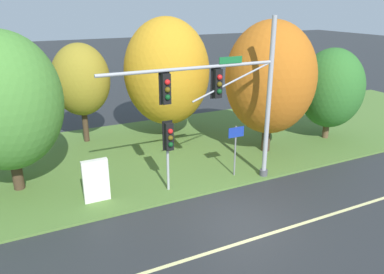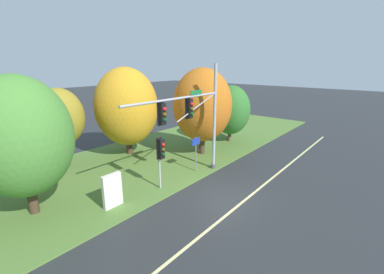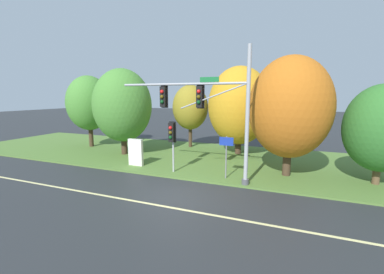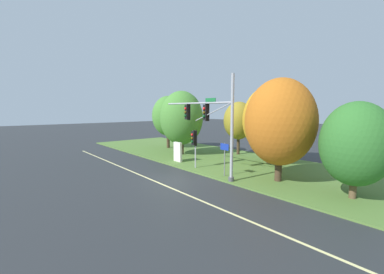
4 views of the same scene
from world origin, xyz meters
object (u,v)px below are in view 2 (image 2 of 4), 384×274
tree_behind_signpost (60,117)px  tree_mid_verge (127,107)px  tree_left_of_mast (21,137)px  tree_tall_centre (203,105)px  traffic_signal_mast (196,115)px  route_sign_post (196,149)px  info_kiosk (112,191)px  tree_right_far (230,110)px  pedestrian_signal_near_kerb (161,152)px

tree_behind_signpost → tree_mid_verge: 5.08m
tree_left_of_mast → tree_tall_centre: (13.00, -1.11, 0.11)m
traffic_signal_mast → tree_tall_centre: size_ratio=1.10×
route_sign_post → info_kiosk: route_sign_post is taller
tree_left_of_mast → info_kiosk: bearing=-42.0°
traffic_signal_mast → tree_right_far: size_ratio=1.44×
info_kiosk → tree_mid_verge: bearing=47.2°
tree_behind_signpost → tree_mid_verge: tree_mid_verge is taller
traffic_signal_mast → tree_tall_centre: 4.98m
pedestrian_signal_near_kerb → info_kiosk: bearing=170.1°
tree_tall_centre → info_kiosk: 10.65m
traffic_signal_mast → tree_behind_signpost: size_ratio=1.35×
tree_mid_verge → info_kiosk: tree_mid_verge is taller
pedestrian_signal_near_kerb → tree_tall_centre: bearing=17.3°
tree_behind_signpost → tree_mid_verge: (4.91, -1.25, 0.28)m
pedestrian_signal_near_kerb → tree_behind_signpost: size_ratio=0.56×
pedestrian_signal_near_kerb → tree_mid_verge: size_ratio=0.45×
info_kiosk → tree_right_far: bearing=6.7°
route_sign_post → traffic_signal_mast: bearing=-142.3°
tree_behind_signpost → info_kiosk: tree_behind_signpost is taller
tree_mid_verge → tree_right_far: tree_mid_verge is taller
tree_mid_verge → info_kiosk: 9.31m
route_sign_post → tree_left_of_mast: (-9.64, 3.12, 2.39)m
tree_behind_signpost → tree_right_far: size_ratio=1.06×
tree_left_of_mast → tree_tall_centre: 13.04m
info_kiosk → traffic_signal_mast: bearing=-10.5°
route_sign_post → tree_mid_verge: size_ratio=0.35×
tree_left_of_mast → info_kiosk: 5.11m
traffic_signal_mast → info_kiosk: size_ratio=4.22×
pedestrian_signal_near_kerb → info_kiosk: 3.52m
tree_tall_centre → tree_right_far: 4.86m
pedestrian_signal_near_kerb → tree_mid_verge: bearing=68.1°
tree_mid_verge → info_kiosk: bearing=-132.8°
traffic_signal_mast → route_sign_post: traffic_signal_mast is taller
pedestrian_signal_near_kerb → info_kiosk: pedestrian_signal_near_kerb is taller
tree_tall_centre → tree_mid_verge: bearing=129.9°
route_sign_post → tree_mid_verge: (-0.70, 6.86, 2.37)m
route_sign_post → tree_right_far: tree_right_far is taller
traffic_signal_mast → tree_mid_verge: 7.52m
tree_right_far → info_kiosk: 15.01m
tree_mid_verge → tree_right_far: 10.01m
traffic_signal_mast → tree_left_of_mast: size_ratio=1.13×
tree_mid_verge → traffic_signal_mast: bearing=-91.1°
route_sign_post → tree_left_of_mast: size_ratio=0.36×
tree_behind_signpost → info_kiosk: 8.26m
tree_left_of_mast → tree_mid_verge: bearing=22.7°
tree_left_of_mast → pedestrian_signal_near_kerb: bearing=-27.9°
route_sign_post → pedestrian_signal_near_kerb: bearing=-178.0°
pedestrian_signal_near_kerb → tree_tall_centre: size_ratio=0.45×
tree_mid_verge → tree_tall_centre: size_ratio=1.01×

